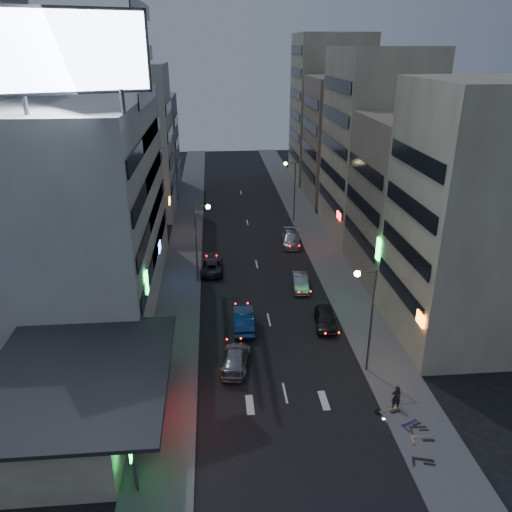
{
  "coord_description": "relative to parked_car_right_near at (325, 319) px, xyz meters",
  "views": [
    {
      "loc": [
        -4.42,
        -23.61,
        22.01
      ],
      "look_at": [
        -0.94,
        16.11,
        5.17
      ],
      "focal_mm": 35.0,
      "sensor_mm": 36.0,
      "label": 1
    }
  ],
  "objects": [
    {
      "name": "ground",
      "position": [
        -4.64,
        -12.5,
        -0.71
      ],
      "size": [
        180.0,
        180.0,
        0.0
      ],
      "primitive_type": "plane",
      "color": "black",
      "rests_on": "ground"
    },
    {
      "name": "sidewalk_left",
      "position": [
        -12.64,
        17.5,
        -0.65
      ],
      "size": [
        4.0,
        120.0,
        0.12
      ],
      "primitive_type": "cube",
      "color": "#4C4C4F",
      "rests_on": "ground"
    },
    {
      "name": "sidewalk_right",
      "position": [
        3.36,
        17.5,
        -0.65
      ],
      "size": [
        4.0,
        120.0,
        0.12
      ],
      "primitive_type": "cube",
      "color": "#4C4C4F",
      "rests_on": "ground"
    },
    {
      "name": "food_court",
      "position": [
        -18.54,
        -10.5,
        1.27
      ],
      "size": [
        11.0,
        13.0,
        3.88
      ],
      "color": "beige",
      "rests_on": "ground"
    },
    {
      "name": "white_building",
      "position": [
        -21.64,
        7.5,
        8.29
      ],
      "size": [
        14.0,
        24.0,
        18.0
      ],
      "primitive_type": "cube",
      "color": "beige",
      "rests_on": "ground"
    },
    {
      "name": "shophouse_near",
      "position": [
        10.36,
        -2.0,
        9.29
      ],
      "size": [
        10.0,
        11.0,
        20.0
      ],
      "primitive_type": "cube",
      "color": "beige",
      "rests_on": "ground"
    },
    {
      "name": "shophouse_mid",
      "position": [
        10.86,
        9.5,
        7.29
      ],
      "size": [
        11.0,
        12.0,
        16.0
      ],
      "primitive_type": "cube",
      "color": "gray",
      "rests_on": "ground"
    },
    {
      "name": "shophouse_far",
      "position": [
        10.36,
        22.5,
        10.29
      ],
      "size": [
        10.0,
        14.0,
        22.0
      ],
      "primitive_type": "cube",
      "color": "beige",
      "rests_on": "ground"
    },
    {
      "name": "far_left_a",
      "position": [
        -20.14,
        32.5,
        9.29
      ],
      "size": [
        11.0,
        10.0,
        20.0
      ],
      "primitive_type": "cube",
      "color": "beige",
      "rests_on": "ground"
    },
    {
      "name": "far_left_b",
      "position": [
        -20.64,
        45.5,
        6.79
      ],
      "size": [
        12.0,
        10.0,
        15.0
      ],
      "primitive_type": "cube",
      "color": "slate",
      "rests_on": "ground"
    },
    {
      "name": "far_right_a",
      "position": [
        10.86,
        37.5,
        8.29
      ],
      "size": [
        11.0,
        12.0,
        18.0
      ],
      "primitive_type": "cube",
      "color": "gray",
      "rests_on": "ground"
    },
    {
      "name": "far_right_b",
      "position": [
        11.36,
        51.5,
        11.29
      ],
      "size": [
        12.0,
        12.0,
        24.0
      ],
      "primitive_type": "cube",
      "color": "beige",
      "rests_on": "ground"
    },
    {
      "name": "billboard",
      "position": [
        -17.63,
        -2.53,
        20.95
      ],
      "size": [
        9.52,
        3.75,
        6.2
      ],
      "rotation": [
        0.0,
        0.0,
        0.35
      ],
      "color": "#595B60",
      "rests_on": "white_building"
    },
    {
      "name": "street_lamp_right_near",
      "position": [
        1.26,
        -6.5,
        4.65
      ],
      "size": [
        1.6,
        0.44,
        8.02
      ],
      "color": "#595B60",
      "rests_on": "sidewalk_right"
    },
    {
      "name": "street_lamp_left",
      "position": [
        -10.54,
        9.5,
        4.65
      ],
      "size": [
        1.6,
        0.44,
        8.02
      ],
      "color": "#595B60",
      "rests_on": "sidewalk_left"
    },
    {
      "name": "street_lamp_right_far",
      "position": [
        1.26,
        27.5,
        4.65
      ],
      "size": [
        1.6,
        0.44,
        8.02
      ],
      "color": "#595B60",
      "rests_on": "sidewalk_right"
    },
    {
      "name": "parked_car_right_near",
      "position": [
        0.0,
        0.0,
        0.0
      ],
      "size": [
        2.14,
        4.34,
        1.42
      ],
      "primitive_type": "imported",
      "rotation": [
        0.0,
        0.0,
        -0.11
      ],
      "color": "#25262A",
      "rests_on": "ground"
    },
    {
      "name": "parked_car_right_mid",
      "position": [
        -0.88,
        7.27,
        -0.03
      ],
      "size": [
        1.81,
        4.23,
        1.35
      ],
      "primitive_type": "imported",
      "rotation": [
        0.0,
        0.0,
        -0.09
      ],
      "color": "#9B9FA3",
      "rests_on": "ground"
    },
    {
      "name": "parked_car_left",
      "position": [
        -9.53,
        11.95,
        -0.03
      ],
      "size": [
        2.37,
        4.95,
        1.36
      ],
      "primitive_type": "imported",
      "rotation": [
        0.0,
        0.0,
        3.12
      ],
      "color": "#2C2B31",
      "rests_on": "ground"
    },
    {
      "name": "parked_car_right_far",
      "position": [
        -0.02,
        18.99,
        0.03
      ],
      "size": [
        2.68,
        5.32,
        1.48
      ],
      "primitive_type": "imported",
      "rotation": [
        0.0,
        0.0,
        -0.12
      ],
      "color": "#ACB0B5",
      "rests_on": "ground"
    },
    {
      "name": "road_car_blue",
      "position": [
        -6.92,
        0.32,
        0.08
      ],
      "size": [
        1.82,
        4.87,
        1.59
      ],
      "primitive_type": "imported",
      "rotation": [
        0.0,
        0.0,
        3.11
      ],
      "color": "navy",
      "rests_on": "ground"
    },
    {
      "name": "road_car_silver",
      "position": [
        -7.87,
        -5.07,
        -0.02
      ],
      "size": [
        2.73,
        5.01,
        1.38
      ],
      "primitive_type": "imported",
      "rotation": [
        0.0,
        0.0,
        2.96
      ],
      "color": "#93969A",
      "rests_on": "ground"
    },
    {
      "name": "person",
      "position": [
        2.31,
        -10.75,
        0.26
      ],
      "size": [
        0.65,
        0.45,
        1.7
      ],
      "primitive_type": "imported",
      "rotation": [
        0.0,
        0.0,
        3.08
      ],
      "color": "black",
      "rests_on": "sidewalk_right"
    },
    {
      "name": "scooter_black_a",
      "position": [
        3.04,
        -15.31,
        -0.03
      ],
      "size": [
        1.1,
        1.94,
        1.13
      ],
      "primitive_type": null,
      "rotation": [
        0.0,
        0.0,
        1.29
      ],
      "color": "black",
      "rests_on": "sidewalk_right"
    },
    {
      "name": "scooter_silver_a",
      "position": [
        3.69,
        -13.42,
        0.01
      ],
      "size": [
        0.83,
        2.02,
        1.2
      ],
      "primitive_type": null,
      "rotation": [
        0.0,
        0.0,
        1.48
      ],
      "color": "silver",
      "rests_on": "sidewalk_right"
    },
    {
      "name": "scooter_blue",
      "position": [
        3.25,
        -11.92,
        -0.03
      ],
      "size": [
        1.26,
        1.92,
        1.12
      ],
      "primitive_type": null,
      "rotation": [
        0.0,
        0.0,
        1.96
      ],
      "color": "navy",
      "rests_on": "sidewalk_right"
    },
    {
      "name": "scooter_black_b",
      "position": [
        3.69,
        -12.58,
        -0.08
      ],
      "size": [
        0.64,
        1.69,
        1.02
      ],
      "primitive_type": null,
      "rotation": [
        0.0,
        0.0,
        1.52
      ],
      "color": "black",
      "rests_on": "sidewalk_right"
    },
    {
      "name": "scooter_silver_b",
      "position": [
        2.43,
        -10.67,
        0.0
      ],
      "size": [
        1.12,
        2.05,
        1.19
      ],
      "primitive_type": null,
      "rotation": [
        0.0,
        0.0,
        1.82
      ],
      "color": "gray",
      "rests_on": "sidewalk_right"
    }
  ]
}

